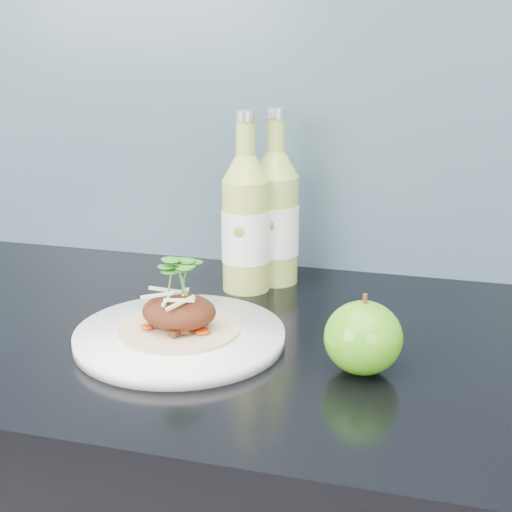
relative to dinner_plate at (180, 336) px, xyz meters
The scene contains 6 objects.
subway_backsplash 0.50m from the dinner_plate, 75.65° to the left, with size 4.00×0.02×0.70m, color #719AB1.
dinner_plate is the anchor object (origin of this frame).
pork_taco 0.04m from the dinner_plate, 90.00° to the left, with size 0.15×0.15×0.10m.
green_apple 0.23m from the dinner_plate, ahead, with size 0.09×0.09×0.09m.
cider_bottle_left 0.23m from the dinner_plate, 84.06° to the left, with size 0.08×0.08×0.26m.
cider_bottle_right 0.28m from the dinner_plate, 78.04° to the left, with size 0.08×0.08×0.26m.
Camera 1 is at (0.22, 0.89, 1.26)m, focal length 50.00 mm.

